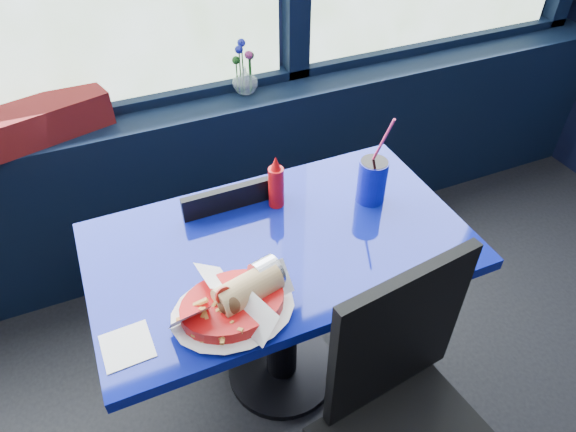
% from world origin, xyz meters
% --- Properties ---
extents(window_sill, '(5.00, 0.26, 0.80)m').
position_xyz_m(window_sill, '(0.00, 2.87, 0.40)').
color(window_sill, black).
rests_on(window_sill, ground).
extents(near_table, '(1.20, 0.70, 0.75)m').
position_xyz_m(near_table, '(0.30, 2.00, 0.57)').
color(near_table, black).
rests_on(near_table, ground).
extents(chair_near_front, '(0.51, 0.51, 1.00)m').
position_xyz_m(chair_near_front, '(0.43, 1.41, 0.58)').
color(chair_near_front, black).
rests_on(chair_near_front, ground).
extents(chair_near_back, '(0.38, 0.38, 0.84)m').
position_xyz_m(chair_near_back, '(0.22, 2.33, 0.48)').
color(chair_near_back, black).
rests_on(chair_near_back, ground).
extents(planter_box, '(0.70, 0.35, 0.14)m').
position_xyz_m(planter_box, '(-0.41, 2.84, 0.87)').
color(planter_box, maroon).
rests_on(planter_box, window_sill).
extents(flower_vase, '(0.13, 0.13, 0.24)m').
position_xyz_m(flower_vase, '(0.51, 2.89, 0.87)').
color(flower_vase, silver).
rests_on(flower_vase, window_sill).
extents(food_basket, '(0.34, 0.34, 0.11)m').
position_xyz_m(food_basket, '(0.08, 1.79, 0.79)').
color(food_basket, red).
rests_on(food_basket, near_table).
extents(ketchup_bottle, '(0.05, 0.05, 0.20)m').
position_xyz_m(ketchup_bottle, '(0.36, 2.18, 0.84)').
color(ketchup_bottle, red).
rests_on(ketchup_bottle, near_table).
extents(soda_cup, '(0.10, 0.10, 0.34)m').
position_xyz_m(soda_cup, '(0.67, 2.07, 0.83)').
color(soda_cup, '#0E139A').
rests_on(soda_cup, near_table).
extents(napkin, '(0.13, 0.13, 0.00)m').
position_xyz_m(napkin, '(-0.22, 1.80, 0.75)').
color(napkin, white).
rests_on(napkin, near_table).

